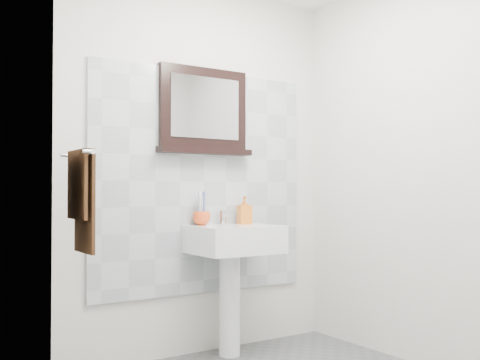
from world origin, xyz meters
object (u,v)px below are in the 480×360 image
hand_towel (82,193)px  toothbrush_cup (202,218)px  framed_mirror (204,113)px  pedestal_sink (233,253)px  soap_dispenser (244,210)px

hand_towel → toothbrush_cup: bearing=17.3°
toothbrush_cup → framed_mirror: size_ratio=0.16×
pedestal_sink → hand_towel: 1.13m
pedestal_sink → hand_towel: bearing=-172.5°
framed_mirror → toothbrush_cup: bearing=-130.6°
hand_towel → framed_mirror: bearing=19.3°
pedestal_sink → framed_mirror: bearing=122.7°
framed_mirror → hand_towel: (-0.93, -0.33, -0.54)m
soap_dispenser → framed_mirror: (-0.28, 0.07, 0.66)m
soap_dispenser → hand_towel: hand_towel is taller
toothbrush_cup → framed_mirror: bearing=49.4°
pedestal_sink → framed_mirror: (-0.12, 0.19, 0.94)m
soap_dispenser → hand_towel: bearing=-156.8°
toothbrush_cup → hand_towel: (-0.89, -0.28, 0.17)m
pedestal_sink → toothbrush_cup: bearing=139.4°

